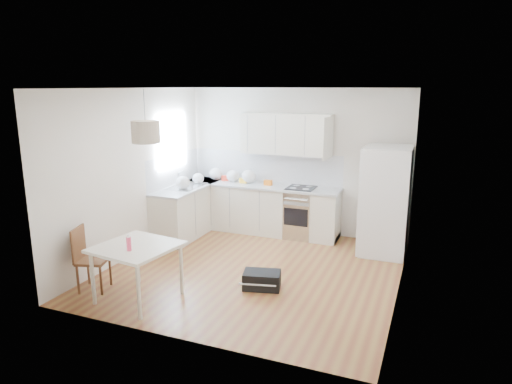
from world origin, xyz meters
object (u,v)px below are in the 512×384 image
dining_table (137,251)px  dining_chair (93,259)px  gym_bag (262,280)px  refrigerator (386,201)px

dining_table → dining_chair: dining_chair is taller
dining_table → gym_bag: (1.37, 0.91, -0.54)m
dining_chair → gym_bag: 2.32m
refrigerator → dining_table: refrigerator is taller
refrigerator → dining_table: size_ratio=1.68×
refrigerator → dining_chair: size_ratio=2.01×
refrigerator → dining_chair: bearing=-140.0°
refrigerator → gym_bag: refrigerator is taller
refrigerator → gym_bag: bearing=-124.2°
dining_chair → dining_table: bearing=-18.3°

